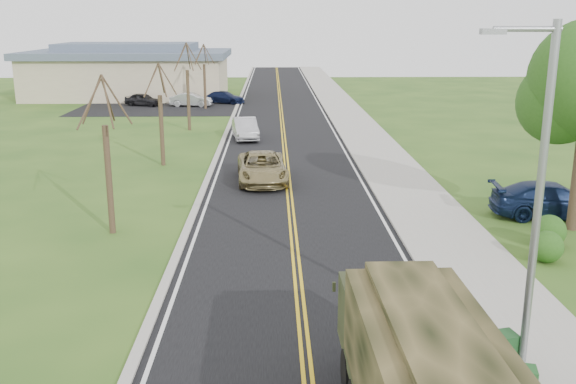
{
  "coord_description": "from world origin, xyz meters",
  "views": [
    {
      "loc": [
        -0.78,
        -13.76,
        7.97
      ],
      "look_at": [
        -0.22,
        9.22,
        1.8
      ],
      "focal_mm": 40.0,
      "sensor_mm": 36.0,
      "label": 1
    }
  ],
  "objects_px": {
    "suv_champagne": "(262,168)",
    "utility_box_far": "(523,381)",
    "utility_box_near": "(502,349)",
    "pickup_navy": "(553,200)",
    "sedan_silver": "(245,129)",
    "military_truck": "(416,364)"
  },
  "relations": [
    {
      "from": "sedan_silver",
      "to": "pickup_navy",
      "type": "bearing_deg",
      "value": -61.88
    },
    {
      "from": "suv_champagne",
      "to": "sedan_silver",
      "type": "xyz_separation_m",
      "value": [
        -1.36,
        12.21,
        -0.01
      ]
    },
    {
      "from": "utility_box_far",
      "to": "suv_champagne",
      "type": "bearing_deg",
      "value": 120.35
    },
    {
      "from": "utility_box_far",
      "to": "pickup_navy",
      "type": "bearing_deg",
      "value": 78.15
    },
    {
      "from": "pickup_navy",
      "to": "utility_box_near",
      "type": "distance_m",
      "value": 13.45
    },
    {
      "from": "suv_champagne",
      "to": "utility_box_far",
      "type": "distance_m",
      "value": 20.44
    },
    {
      "from": "military_truck",
      "to": "utility_box_near",
      "type": "xyz_separation_m",
      "value": [
        2.74,
        2.84,
        -1.29
      ]
    },
    {
      "from": "suv_champagne",
      "to": "military_truck",
      "type": "bearing_deg",
      "value": -85.18
    },
    {
      "from": "utility_box_near",
      "to": "suv_champagne",
      "type": "bearing_deg",
      "value": 94.97
    },
    {
      "from": "suv_champagne",
      "to": "pickup_navy",
      "type": "bearing_deg",
      "value": -31.41
    },
    {
      "from": "military_truck",
      "to": "utility_box_near",
      "type": "height_order",
      "value": "military_truck"
    },
    {
      "from": "sedan_silver",
      "to": "pickup_navy",
      "type": "distance_m",
      "value": 22.99
    },
    {
      "from": "utility_box_near",
      "to": "pickup_navy",
      "type": "bearing_deg",
      "value": 49.34
    },
    {
      "from": "utility_box_near",
      "to": "utility_box_far",
      "type": "xyz_separation_m",
      "value": [
        0.0,
        -1.28,
        -0.07
      ]
    },
    {
      "from": "military_truck",
      "to": "suv_champagne",
      "type": "distance_m",
      "value": 21.4
    },
    {
      "from": "sedan_silver",
      "to": "utility_box_far",
      "type": "xyz_separation_m",
      "value": [
        7.26,
        -31.77,
        -0.3
      ]
    },
    {
      "from": "suv_champagne",
      "to": "sedan_silver",
      "type": "height_order",
      "value": "suv_champagne"
    },
    {
      "from": "military_truck",
      "to": "pickup_navy",
      "type": "distance_m",
      "value": 17.31
    },
    {
      "from": "utility_box_near",
      "to": "utility_box_far",
      "type": "height_order",
      "value": "utility_box_near"
    },
    {
      "from": "suv_champagne",
      "to": "pickup_navy",
      "type": "distance_m",
      "value": 13.74
    },
    {
      "from": "suv_champagne",
      "to": "utility_box_far",
      "type": "bearing_deg",
      "value": -76.91
    },
    {
      "from": "suv_champagne",
      "to": "utility_box_far",
      "type": "relative_size",
      "value": 8.14
    }
  ]
}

